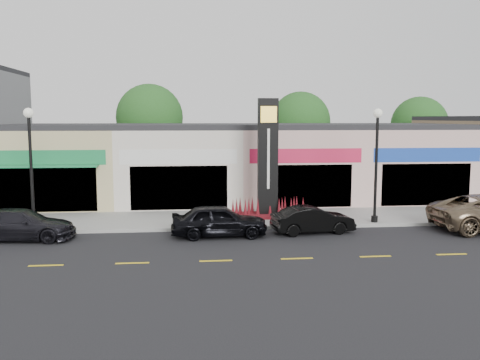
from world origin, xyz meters
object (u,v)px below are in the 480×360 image
at_px(pylon_sign, 268,176).
at_px(car_black_conv, 313,220).
at_px(lamp_west_near, 31,156).
at_px(lamp_east_near, 377,154).
at_px(car_dark_sedan, 21,225).
at_px(car_black_sedan, 219,221).

relative_size(pylon_sign, car_black_conv, 1.62).
distance_m(lamp_west_near, lamp_east_near, 16.00).
bearing_deg(pylon_sign, car_black_conv, -62.92).
bearing_deg(lamp_west_near, pylon_sign, 8.77).
height_order(pylon_sign, car_dark_sedan, pylon_sign).
bearing_deg(car_black_sedan, lamp_west_near, 77.62).
relative_size(lamp_west_near, pylon_sign, 0.91).
bearing_deg(pylon_sign, car_dark_sedan, -164.24).
xyz_separation_m(pylon_sign, car_black_sedan, (-2.65, -3.37, -1.56)).
relative_size(lamp_west_near, lamp_east_near, 1.00).
bearing_deg(car_black_conv, car_dark_sedan, 82.59).
bearing_deg(lamp_west_near, car_black_conv, -6.40).
bearing_deg(lamp_east_near, car_black_conv, -157.51).
relative_size(lamp_east_near, car_dark_sedan, 1.20).
distance_m(pylon_sign, car_black_sedan, 4.56).
relative_size(pylon_sign, car_dark_sedan, 1.32).
distance_m(car_black_sedan, car_black_conv, 4.25).
height_order(car_black_sedan, car_black_conv, car_black_sedan).
distance_m(lamp_east_near, pylon_sign, 5.42).
relative_size(pylon_sign, car_black_sedan, 1.43).
bearing_deg(pylon_sign, lamp_east_near, -18.75).
height_order(lamp_west_near, car_black_sedan, lamp_west_near).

